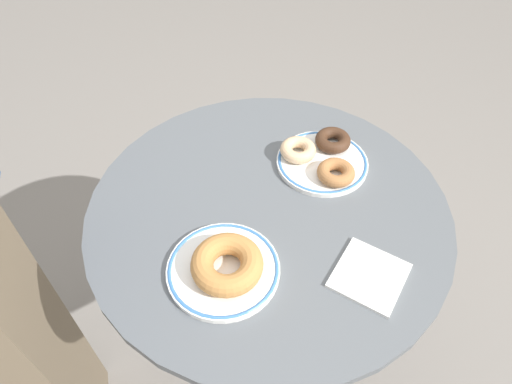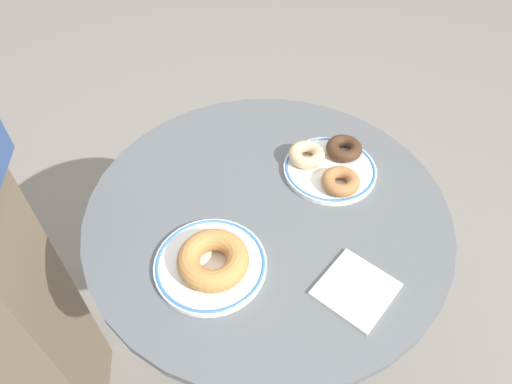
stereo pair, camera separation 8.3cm
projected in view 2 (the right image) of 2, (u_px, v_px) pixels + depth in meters
The scene contains 9 objects.
ground_plane at pixel (263, 368), 1.42m from camera, with size 7.00×7.00×0.02m, color gray.
cafe_table at pixel (266, 275), 1.02m from camera, with size 0.68×0.68×0.77m.
plate_left at pixel (210, 264), 0.75m from camera, with size 0.19×0.19×0.01m.
plate_right at pixel (330, 169), 0.90m from camera, with size 0.19×0.19×0.01m.
donut_old_fashioned at pixel (213, 260), 0.73m from camera, with size 0.12×0.12×0.04m, color #BC7F42.
donut_chocolate at pixel (346, 150), 0.92m from camera, with size 0.07×0.07×0.02m, color #422819.
donut_glazed at pixel (307, 155), 0.91m from camera, with size 0.07×0.07×0.02m, color #E0B789.
donut_cinnamon at pixel (341, 181), 0.86m from camera, with size 0.07×0.07×0.02m, color #A36B3D.
paper_napkin at pixel (356, 289), 0.73m from camera, with size 0.11×0.11×0.01m, color white.
Camera 2 is at (-0.38, -0.40, 1.41)m, focal length 31.81 mm.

